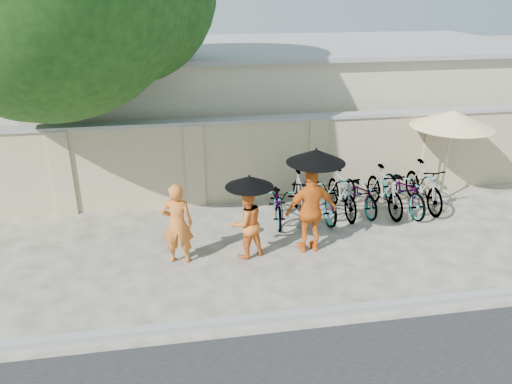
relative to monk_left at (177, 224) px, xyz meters
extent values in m
plane|color=beige|center=(1.48, -0.44, -0.81)|extent=(80.00, 80.00, 0.00)
cube|color=#969696|center=(1.48, -2.14, -0.75)|extent=(40.00, 0.16, 0.12)
cube|color=#C3B58C|center=(2.48, 2.76, 0.19)|extent=(20.00, 0.30, 2.00)
cube|color=beige|center=(3.48, 6.56, 0.79)|extent=(14.00, 6.00, 3.20)
cylinder|color=#43321E|center=(-2.72, 3.46, 1.39)|extent=(0.60, 0.60, 4.40)
imported|color=orange|center=(0.00, 0.00, 0.00)|extent=(0.64, 0.47, 1.62)
imported|color=orange|center=(1.32, -0.01, -0.09)|extent=(0.84, 0.75, 1.43)
cylinder|color=black|center=(1.37, -0.09, 0.40)|extent=(0.02, 0.02, 0.80)
cone|color=black|center=(1.37, -0.09, 0.81)|extent=(0.92, 0.92, 0.21)
imported|color=orange|center=(2.61, 0.00, 0.07)|extent=(1.06, 0.51, 1.75)
cylinder|color=black|center=(2.63, -0.08, 0.71)|extent=(0.02, 0.02, 1.04)
cone|color=black|center=(2.63, -0.08, 1.23)|extent=(1.12, 1.12, 0.26)
cylinder|color=#969696|center=(6.47, 1.84, -0.77)|extent=(0.44, 0.44, 0.09)
cylinder|color=#AEAEAE|center=(6.47, 1.84, 0.22)|extent=(0.06, 0.06, 2.06)
cone|color=#F9DF94|center=(6.47, 1.84, 1.29)|extent=(2.20, 2.20, 0.39)
imported|color=#AEAEAE|center=(2.27, 1.47, -0.37)|extent=(0.81, 1.75, 0.89)
imported|color=#AEAEAE|center=(2.78, 1.52, -0.28)|extent=(0.64, 1.79, 1.06)
imported|color=#AEAEAE|center=(3.29, 1.59, -0.30)|extent=(0.86, 1.99, 1.01)
imported|color=#AEAEAE|center=(3.80, 1.57, -0.29)|extent=(0.58, 1.77, 1.05)
imported|color=#AEAEAE|center=(4.31, 1.67, -0.36)|extent=(0.74, 1.74, 0.89)
imported|color=#AEAEAE|center=(4.82, 1.51, -0.27)|extent=(0.63, 1.81, 1.07)
imported|color=#AEAEAE|center=(5.33, 1.56, -0.30)|extent=(0.82, 1.99, 1.02)
imported|color=#AEAEAE|center=(5.84, 1.60, -0.26)|extent=(0.53, 1.84, 1.10)
camera|label=1|loc=(0.06, -8.58, 4.22)|focal=35.00mm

